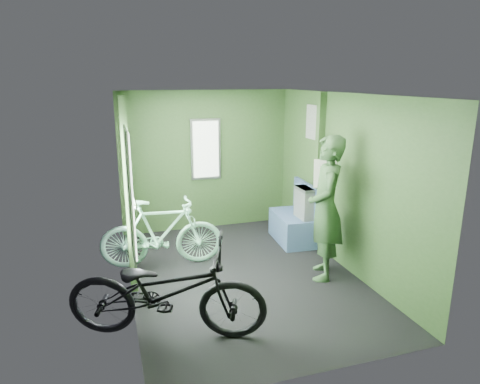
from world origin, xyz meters
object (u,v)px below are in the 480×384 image
object	(u,v)px
bicycle_black	(168,338)
waste_box	(307,216)
bicycle_mint	(163,267)
bench_seat	(294,224)
passenger	(326,208)

from	to	relation	value
bicycle_black	waste_box	world-z (taller)	waste_box
bicycle_mint	bench_seat	bearing A→B (deg)	-73.46
bench_seat	bicycle_black	bearing A→B (deg)	-134.71
passenger	bicycle_mint	bearing A→B (deg)	-91.64
bicycle_mint	bench_seat	size ratio (longest dim) A/B	1.75
bicycle_black	waste_box	distance (m)	3.03
bicycle_black	bicycle_mint	world-z (taller)	bicycle_black
waste_box	bench_seat	size ratio (longest dim) A/B	0.98
bench_seat	bicycle_mint	bearing A→B (deg)	-166.91
bicycle_black	passenger	world-z (taller)	passenger
bicycle_mint	passenger	xyz separation A→B (m)	(1.93, -0.89, 0.91)
bicycle_black	bicycle_mint	size ratio (longest dim) A/B	1.19
bicycle_black	waste_box	size ratio (longest dim) A/B	2.13
bicycle_mint	bicycle_black	bearing A→B (deg)	-179.17
passenger	bench_seat	xyz separation A→B (m)	(0.15, 1.25, -0.64)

